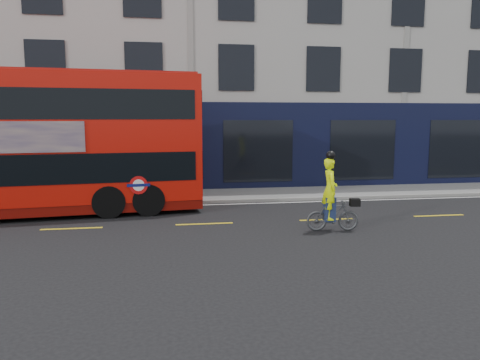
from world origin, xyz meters
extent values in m
plane|color=black|center=(0.00, 0.00, 0.00)|extent=(120.00, 120.00, 0.00)
cube|color=slate|center=(0.00, 6.50, 0.06)|extent=(60.00, 3.00, 0.12)
cube|color=gray|center=(0.00, 5.00, 0.07)|extent=(60.00, 0.12, 0.13)
cube|color=#A8A69F|center=(0.00, 13.00, 7.50)|extent=(50.00, 10.00, 15.00)
cube|color=black|center=(0.00, 7.98, 2.00)|extent=(50.00, 0.08, 4.00)
cube|color=silver|center=(0.00, 4.70, 0.00)|extent=(58.00, 0.10, 0.01)
cube|color=#BF1107|center=(-6.00, 3.80, 2.63)|extent=(12.18, 4.03, 4.29)
cube|color=#5F0803|center=(-6.00, 3.80, 0.33)|extent=(12.17, 3.98, 0.33)
cube|color=black|center=(-6.00, 3.80, 1.68)|extent=(11.71, 4.02, 0.98)
cube|color=black|center=(-6.00, 3.80, 3.75)|extent=(11.71, 4.02, 0.98)
cube|color=#9E120B|center=(-6.00, 3.80, 4.80)|extent=(11.93, 3.90, 0.09)
cube|color=black|center=(-0.04, 4.47, 1.68)|extent=(0.31, 2.43, 0.98)
cube|color=black|center=(-0.04, 4.47, 3.75)|extent=(0.31, 2.43, 0.98)
cylinder|color=red|center=(-2.07, 2.84, 1.09)|extent=(0.61, 0.09, 0.61)
cylinder|color=white|center=(-2.07, 2.84, 1.09)|extent=(0.39, 0.06, 0.39)
cube|color=#0C1459|center=(-2.07, 2.83, 1.09)|extent=(0.76, 0.10, 0.10)
cylinder|color=black|center=(-1.90, 4.26, 0.54)|extent=(1.39, 2.87, 1.09)
cylinder|color=black|center=(-3.20, 4.11, 0.54)|extent=(1.39, 2.87, 1.09)
imported|color=#45474A|center=(3.66, 0.01, 0.46)|extent=(1.58, 0.61, 0.92)
imported|color=#C5E205|center=(3.56, 0.02, 1.25)|extent=(0.50, 0.70, 1.80)
cube|color=black|center=(4.30, -0.06, 0.85)|extent=(0.31, 0.26, 0.22)
cube|color=#1B2749|center=(3.56, 0.02, 0.66)|extent=(0.35, 0.42, 0.71)
sphere|color=black|center=(3.56, 0.02, 2.23)|extent=(0.26, 0.26, 0.26)
camera|label=1|loc=(-1.15, -12.86, 3.32)|focal=35.00mm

